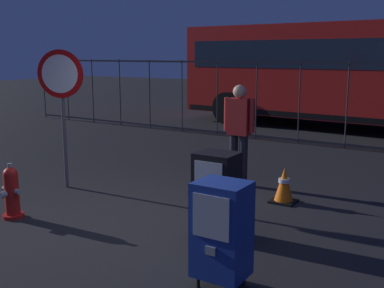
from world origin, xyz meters
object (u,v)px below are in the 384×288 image
traffic_cone (284,185)px  newspaper_box_primary (217,190)px  bus_far (375,66)px  pedestrian (239,129)px  newspaper_box_secondary (222,229)px  stop_sign (61,90)px  fire_hydrant (12,192)px  bus_near (363,70)px

traffic_cone → newspaper_box_primary: bearing=-97.8°
bus_far → newspaper_box_primary: bearing=-85.7°
pedestrian → traffic_cone: pedestrian is taller
bus_far → traffic_cone: bearing=-84.1°
newspaper_box_secondary → bus_far: 14.92m
newspaper_box_secondary → pedestrian: 3.55m
stop_sign → newspaper_box_primary: bearing=-9.0°
newspaper_box_primary → bus_far: bearing=93.9°
fire_hydrant → stop_sign: size_ratio=0.33×
fire_hydrant → stop_sign: stop_sign is taller
fire_hydrant → newspaper_box_secondary: newspaper_box_secondary is taller
pedestrian → bus_near: bus_near is taller
stop_sign → bus_near: (2.71, 8.68, 0.11)m
traffic_cone → bus_near: size_ratio=0.05×
newspaper_box_secondary → bus_near: size_ratio=0.10×
stop_sign → bus_far: size_ratio=0.21×
bus_near → bus_far: size_ratio=1.01×
newspaper_box_primary → newspaper_box_secondary: same height
newspaper_box_primary → pedestrian: 2.30m
stop_sign → bus_near: bus_near is taller
newspaper_box_primary → newspaper_box_secondary: (0.66, -1.10, 0.00)m
fire_hydrant → pedestrian: bearing=58.9°
bus_near → bus_far: bearing=100.4°
pedestrian → bus_near: size_ratio=0.16×
newspaper_box_primary → bus_far: bus_far is taller
newspaper_box_primary → bus_near: 9.24m
traffic_cone → bus_near: bearing=94.7°
newspaper_box_primary → bus_far: 13.77m
bus_near → traffic_cone: bearing=-81.7°
bus_near → bus_far: same height
fire_hydrant → pedestrian: (1.84, 3.05, 0.60)m
newspaper_box_secondary → traffic_cone: size_ratio=1.92×
newspaper_box_secondary → stop_sign: (-3.76, 1.59, 1.03)m
pedestrian → bus_near: 7.09m
newspaper_box_secondary → stop_sign: 4.21m
fire_hydrant → bus_near: bus_near is taller
fire_hydrant → bus_far: bus_far is taller
fire_hydrant → newspaper_box_primary: newspaper_box_primary is taller
fire_hydrant → bus_far: bearing=83.4°
fire_hydrant → newspaper_box_secondary: size_ratio=0.73×
bus_near → fire_hydrant: bearing=-98.8°
traffic_cone → newspaper_box_secondary: bearing=-80.9°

